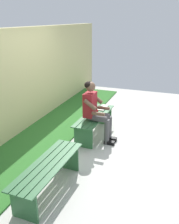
# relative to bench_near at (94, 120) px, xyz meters

# --- Properties ---
(ground_plane) EXTENTS (10.00, 7.00, 0.04)m
(ground_plane) POSITION_rel_bench_near_xyz_m (1.03, 1.00, -0.37)
(ground_plane) COLOR beige
(grass_strip) EXTENTS (9.00, 1.85, 0.03)m
(grass_strip) POSITION_rel_bench_near_xyz_m (1.03, -1.29, -0.33)
(grass_strip) COLOR #2D6B28
(grass_strip) RESTS_ON ground
(brick_wall) EXTENTS (9.50, 0.24, 2.28)m
(brick_wall) POSITION_rel_bench_near_xyz_m (0.50, -1.71, 0.79)
(brick_wall) COLOR #D1C684
(brick_wall) RESTS_ON ground
(bench_near) EXTENTS (1.52, 0.48, 0.47)m
(bench_near) POSITION_rel_bench_near_xyz_m (0.00, 0.00, 0.00)
(bench_near) COLOR #2D6038
(bench_near) RESTS_ON ground
(bench_far) EXTENTS (1.50, 0.48, 0.47)m
(bench_far) POSITION_rel_bench_near_xyz_m (2.06, 0.00, -0.00)
(bench_far) COLOR #2D6038
(bench_far) RESTS_ON ground
(person_seated) EXTENTS (0.50, 0.69, 1.28)m
(person_seated) POSITION_rel_bench_near_xyz_m (0.23, 0.10, 0.36)
(person_seated) COLOR maroon
(person_seated) RESTS_ON ground
(apple) EXTENTS (0.08, 0.08, 0.08)m
(apple) POSITION_rel_bench_near_xyz_m (-0.18, -0.02, 0.16)
(apple) COLOR red
(apple) RESTS_ON bench_near
(book_open) EXTENTS (0.42, 0.17, 0.02)m
(book_open) POSITION_rel_bench_near_xyz_m (-0.48, 0.05, 0.13)
(book_open) COLOR white
(book_open) RESTS_ON bench_near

